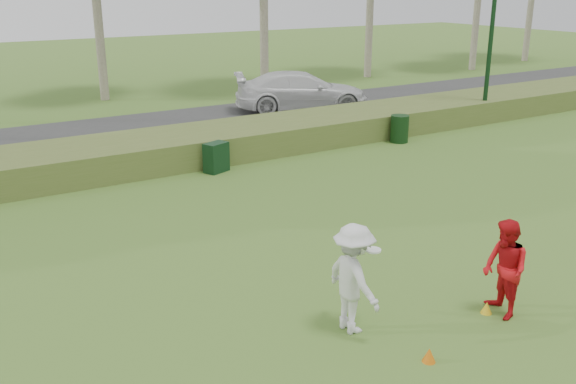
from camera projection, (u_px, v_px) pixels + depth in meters
ground at (409, 325)px, 11.11m from camera, size 120.00×120.00×0.00m
reed_strip at (157, 151)px, 20.65m from camera, size 80.00×3.00×0.90m
park_road at (111, 133)px, 24.81m from camera, size 80.00×6.00×0.06m
player_white at (353, 279)px, 10.67m from camera, size 0.90×1.24×1.91m
player_red at (505, 269)px, 11.18m from camera, size 0.91×1.03×1.78m
cone_orange at (429, 355)px, 10.01m from camera, size 0.22×0.22×0.24m
cone_yellow at (487, 308)px, 11.47m from camera, size 0.20×0.20×0.22m
utility_cabinet at (216, 157)px, 19.81m from camera, size 0.86×0.70×0.92m
trash_bin at (400, 129)px, 23.44m from camera, size 0.76×0.76×0.99m
car_right at (301, 91)px, 28.78m from camera, size 6.40×4.58×1.72m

